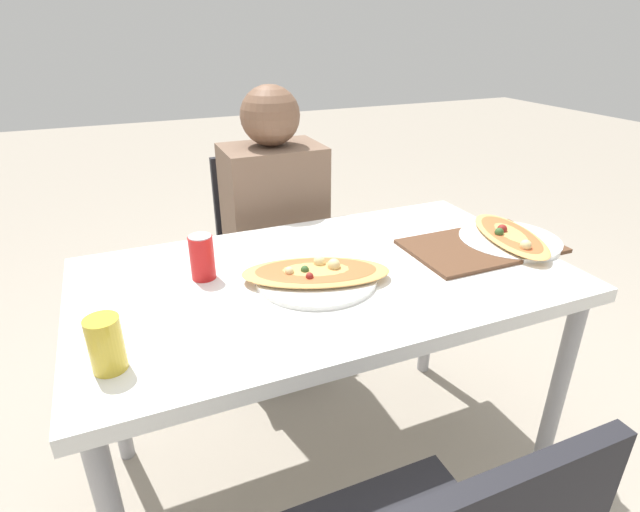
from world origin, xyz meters
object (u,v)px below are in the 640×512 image
chair_far_seated (269,251)px  soda_can (202,257)px  person_seated (275,216)px  pizza_main (316,274)px  drink_glass (106,344)px  pizza_second (510,237)px  dining_table (325,296)px

chair_far_seated → soda_can: 0.78m
person_seated → pizza_main: (-0.09, -0.63, 0.07)m
pizza_main → drink_glass: bearing=-160.4°
pizza_main → soda_can: soda_can is taller
soda_can → person_seated: bearing=53.4°
soda_can → drink_glass: size_ratio=1.06×
person_seated → soda_can: bearing=53.4°
pizza_main → pizza_second: pizza_main is taller
pizza_second → dining_table: bearing=176.9°
chair_far_seated → drink_glass: chair_far_seated is taller
dining_table → pizza_second: pizza_second is taller
dining_table → person_seated: size_ratio=1.12×
dining_table → chair_far_seated: bearing=85.9°
pizza_second → soda_can: bearing=171.6°
pizza_second → pizza_main: bearing=179.5°
chair_far_seated → pizza_main: bearing=83.1°
dining_table → pizza_second: 0.63m
pizza_main → soda_can: 0.31m
pizza_main → chair_far_seated: bearing=83.1°
soda_can → dining_table: bearing=-18.3°
chair_far_seated → soda_can: bearing=58.9°
dining_table → drink_glass: bearing=-159.2°
person_seated → pizza_second: person_seated is taller
dining_table → chair_far_seated: chair_far_seated is taller
person_seated → drink_glass: person_seated is taller
pizza_main → soda_can: size_ratio=3.52×
soda_can → drink_glass: bearing=-128.2°
chair_far_seated → soda_can: (-0.37, -0.61, 0.31)m
soda_can → pizza_main: bearing=-25.5°
pizza_second → person_seated: bearing=132.1°
dining_table → pizza_second: (0.63, -0.03, 0.09)m
person_seated → soda_can: person_seated is taller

